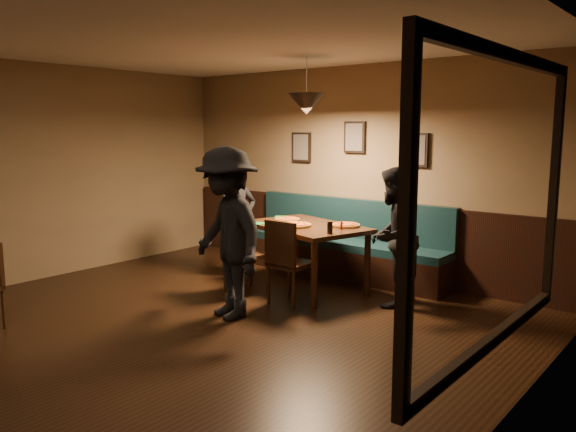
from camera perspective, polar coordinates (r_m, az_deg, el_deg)
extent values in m
plane|color=black|center=(5.51, -13.90, -12.36)|extent=(7.00, 7.00, 0.00)
plane|color=silver|center=(5.22, -15.07, 17.72)|extent=(7.00, 7.00, 0.00)
plane|color=#8C704F|center=(7.78, 6.76, 4.53)|extent=(6.00, 0.00, 6.00)
plane|color=#8C704F|center=(3.31, 18.26, -1.39)|extent=(0.00, 7.00, 7.00)
cube|color=black|center=(7.87, 6.53, -2.03)|extent=(5.88, 0.06, 1.00)
cube|color=black|center=(3.78, 20.48, 1.22)|extent=(0.06, 2.56, 1.86)
plane|color=black|center=(3.78, 20.05, 1.26)|extent=(0.00, 2.40, 2.40)
cube|color=black|center=(8.25, 1.37, 6.91)|extent=(0.32, 0.04, 0.42)
cube|color=black|center=(7.73, 6.70, 7.85)|extent=(0.32, 0.04, 0.42)
cube|color=black|center=(7.29, 12.70, 6.47)|extent=(0.32, 0.04, 0.42)
cone|color=black|center=(6.86, 1.88, 11.15)|extent=(0.44, 0.44, 0.25)
cube|color=black|center=(7.02, 1.80, -4.10)|extent=(1.69, 1.32, 0.80)
imported|color=black|center=(7.64, -5.10, -0.42)|extent=(0.51, 0.63, 1.50)
imported|color=black|center=(6.42, 10.47, -2.06)|extent=(0.70, 0.84, 1.55)
imported|color=black|center=(5.90, -6.10, -1.73)|extent=(1.30, 0.98, 1.78)
cylinder|color=gold|center=(7.24, -0.06, -0.34)|extent=(0.40, 0.40, 0.04)
cylinder|color=orange|center=(6.81, 0.84, -0.89)|extent=(0.45, 0.45, 0.04)
cylinder|color=gold|center=(6.84, 5.80, -0.90)|extent=(0.39, 0.39, 0.04)
cylinder|color=black|center=(6.37, 4.22, -1.15)|extent=(0.08, 0.08, 0.14)
cylinder|color=#A22705|center=(6.62, 5.37, -0.89)|extent=(0.03, 0.03, 0.11)
cube|color=#207925|center=(7.56, -0.75, -0.07)|extent=(0.20, 0.20, 0.01)
cube|color=#1B662C|center=(7.03, -2.91, -0.75)|extent=(0.16, 0.16, 0.01)
cube|color=silver|center=(6.65, -0.12, -1.28)|extent=(0.16, 0.08, 0.00)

